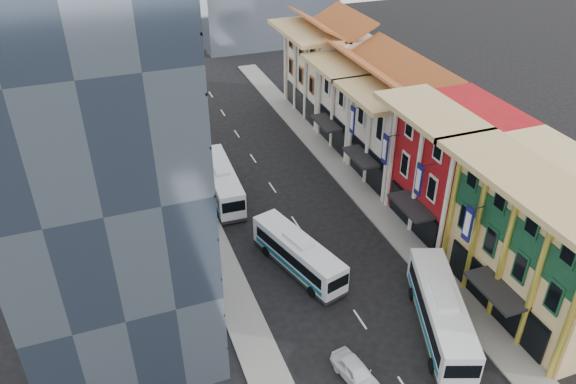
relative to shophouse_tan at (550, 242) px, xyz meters
name	(u,v)px	position (x,y,z in m)	size (l,w,h in m)	color
sidewalk_right	(373,205)	(-5.50, 17.00, -5.92)	(3.00, 90.00, 0.15)	slate
sidewalk_left	(211,240)	(-22.50, 17.00, -5.92)	(3.00, 90.00, 0.15)	slate
shophouse_tan	(550,242)	(0.00, 0.00, 0.00)	(8.00, 14.00, 12.00)	#DCBD7F
shophouse_red	(457,168)	(0.00, 12.00, 0.00)	(8.00, 10.00, 12.00)	#A71216
shophouse_cream_near	(403,135)	(0.00, 21.50, -1.00)	(8.00, 9.00, 10.00)	silver
shophouse_cream_mid	(365,104)	(0.00, 30.50, -1.00)	(8.00, 9.00, 10.00)	silver
shophouse_cream_far	(329,71)	(0.00, 41.00, -0.50)	(8.00, 12.00, 11.00)	silver
office_tower	(88,120)	(-31.00, 14.00, 9.00)	(12.00, 26.00, 30.00)	#3F4D63
office_block_far	(98,103)	(-30.00, 37.00, 1.00)	(10.00, 18.00, 14.00)	gray
bus_left_near	(298,253)	(-16.32, 10.40, -4.31)	(2.47, 10.53, 3.38)	silver
bus_left_far	(221,181)	(-19.50, 24.25, -4.20)	(2.63, 11.22, 3.60)	silver
bus_right	(441,312)	(-8.98, -0.09, -4.12)	(2.75, 11.74, 3.77)	silver
sedan_left	(356,372)	(-16.88, -2.08, -5.26)	(1.76, 4.36, 1.48)	white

